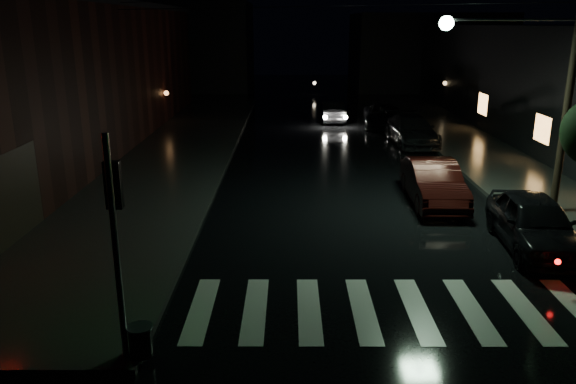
{
  "coord_description": "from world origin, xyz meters",
  "views": [
    {
      "loc": [
        0.76,
        -10.67,
        6.09
      ],
      "look_at": [
        0.72,
        4.25,
        1.6
      ],
      "focal_mm": 35.0,
      "sensor_mm": 36.0,
      "label": 1
    }
  ],
  "objects_px": {
    "parked_car_b": "(433,183)",
    "parked_car_c": "(412,130)",
    "parked_car_d": "(383,116)",
    "parked_car_a": "(534,223)",
    "oncoming_car": "(332,111)"
  },
  "relations": [
    {
      "from": "parked_car_a",
      "to": "parked_car_b",
      "type": "bearing_deg",
      "value": 117.9
    },
    {
      "from": "parked_car_d",
      "to": "oncoming_car",
      "type": "height_order",
      "value": "parked_car_d"
    },
    {
      "from": "parked_car_c",
      "to": "parked_car_d",
      "type": "height_order",
      "value": "parked_car_c"
    },
    {
      "from": "parked_car_b",
      "to": "parked_car_c",
      "type": "distance_m",
      "value": 10.25
    },
    {
      "from": "parked_car_c",
      "to": "parked_car_d",
      "type": "bearing_deg",
      "value": 95.1
    },
    {
      "from": "parked_car_a",
      "to": "parked_car_d",
      "type": "xyz_separation_m",
      "value": [
        -1.12,
        19.26,
        -0.08
      ]
    },
    {
      "from": "parked_car_c",
      "to": "parked_car_a",
      "type": "bearing_deg",
      "value": -91.02
    },
    {
      "from": "parked_car_d",
      "to": "oncoming_car",
      "type": "distance_m",
      "value": 3.68
    },
    {
      "from": "parked_car_b",
      "to": "parked_car_c",
      "type": "relative_size",
      "value": 0.9
    },
    {
      "from": "parked_car_a",
      "to": "parked_car_d",
      "type": "distance_m",
      "value": 19.29
    },
    {
      "from": "parked_car_c",
      "to": "oncoming_car",
      "type": "distance_m",
      "value": 8.01
    },
    {
      "from": "parked_car_b",
      "to": "oncoming_car",
      "type": "xyz_separation_m",
      "value": [
        -2.3,
        17.28,
        -0.09
      ]
    },
    {
      "from": "parked_car_c",
      "to": "parked_car_d",
      "type": "distance_m",
      "value": 5.02
    },
    {
      "from": "parked_car_a",
      "to": "parked_car_c",
      "type": "distance_m",
      "value": 14.3
    },
    {
      "from": "parked_car_a",
      "to": "oncoming_car",
      "type": "relative_size",
      "value": 1.11
    }
  ]
}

